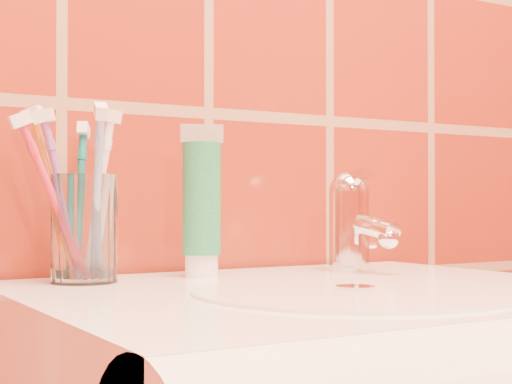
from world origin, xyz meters
TOP-DOWN VIEW (x-y plane):
  - glass_tumbler at (-0.18, 1.12)m, footprint 0.09×0.09m
  - toothpaste_tube at (-0.05, 1.11)m, footprint 0.05×0.04m
  - faucet at (0.14, 1.09)m, footprint 0.05×0.11m
  - toothbrush_0 at (-0.21, 1.13)m, footprint 0.13×0.13m
  - toothbrush_1 at (-0.22, 1.11)m, footprint 0.09×0.09m
  - toothbrush_2 at (-0.18, 1.09)m, footprint 0.07×0.16m
  - toothbrush_3 at (-0.17, 1.12)m, footprint 0.08×0.07m
  - toothbrush_4 at (-0.18, 1.15)m, footprint 0.10×0.12m
  - toothbrush_5 at (-0.21, 1.12)m, footprint 0.10×0.09m

SIDE VIEW (x-z plane):
  - glass_tumbler at x=-0.18m, z-range 0.85..0.96m
  - faucet at x=0.14m, z-range 0.85..0.97m
  - toothpaste_tube at x=-0.05m, z-range 0.84..1.01m
  - toothbrush_4 at x=-0.18m, z-range 0.84..1.03m
  - toothbrush_1 at x=-0.22m, z-range 0.85..1.02m
  - toothbrush_2 at x=-0.18m, z-range 0.84..1.04m
  - toothbrush_5 at x=-0.21m, z-range 0.84..1.03m
  - toothbrush_3 at x=-0.17m, z-range 0.84..1.03m
  - toothbrush_0 at x=-0.21m, z-range 0.84..1.04m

